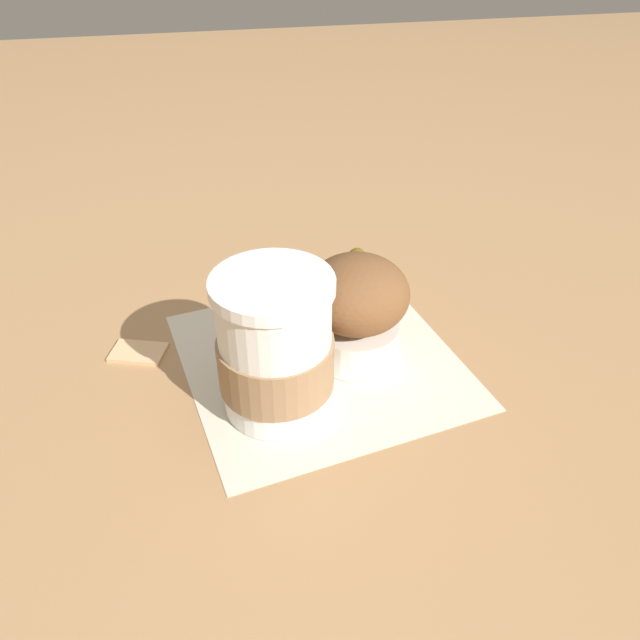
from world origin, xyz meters
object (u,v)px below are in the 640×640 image
coffee_cup (275,350)px  sugar_packet (138,351)px  muffin (356,306)px  banana (341,287)px

coffee_cup → sugar_packet: (0.10, 0.12, -0.06)m
coffee_cup → muffin: 0.10m
coffee_cup → banana: 0.17m
coffee_cup → sugar_packet: size_ratio=2.48×
coffee_cup → sugar_packet: bearing=51.3°
banana → coffee_cup: bearing=147.6°
muffin → banana: 0.10m
coffee_cup → banana: size_ratio=1.01×
muffin → sugar_packet: 0.21m
muffin → sugar_packet: size_ratio=2.03×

